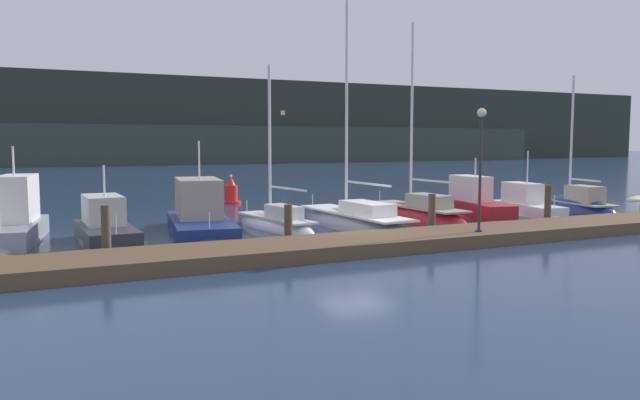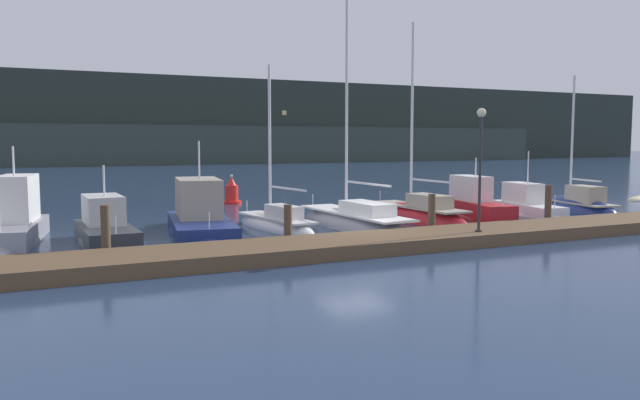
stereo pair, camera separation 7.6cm
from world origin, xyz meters
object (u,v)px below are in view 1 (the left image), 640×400
motorboat_berth_8 (474,210)px  rowboat_adrift (640,200)px  motorboat_berth_9 (526,209)px  sailboat_berth_7 (418,219)px  sailboat_berth_6 (355,226)px  dock_lamppost (481,150)px  channel_buoy (231,193)px  sailboat_berth_5 (276,227)px  motorboat_berth_3 (106,237)px  motorboat_berth_2 (16,229)px  sailboat_berth_10 (576,210)px  motorboat_berth_4 (200,223)px

motorboat_berth_8 → rowboat_adrift: motorboat_berth_8 is taller
motorboat_berth_9 → sailboat_berth_7: bearing=179.1°
motorboat_berth_9 → rowboat_adrift: size_ratio=1.81×
sailboat_berth_6 → motorboat_berth_8: bearing=5.2°
dock_lamppost → channel_buoy: bearing=101.5°
channel_buoy → rowboat_adrift: size_ratio=0.59×
sailboat_berth_5 → sailboat_berth_6: 3.30m
motorboat_berth_3 → dock_lamppost: bearing=-25.7°
motorboat_berth_8 → dock_lamppost: (-4.81, -6.12, 2.93)m
motorboat_berth_3 → dock_lamppost: (11.96, -5.75, 3.07)m
sailboat_berth_5 → motorboat_berth_8: size_ratio=1.30×
sailboat_berth_6 → sailboat_berth_7: bearing=11.7°
motorboat_berth_2 → dock_lamppost: 16.90m
channel_buoy → rowboat_adrift: channel_buoy is taller
motorboat_berth_2 → sailboat_berth_10: size_ratio=0.78×
motorboat_berth_9 → dock_lamppost: size_ratio=1.21×
motorboat_berth_3 → sailboat_berth_10: size_ratio=0.68×
motorboat_berth_3 → rowboat_adrift: motorboat_berth_3 is taller
sailboat_berth_5 → motorboat_berth_9: size_ratio=1.42×
sailboat_berth_5 → sailboat_berth_6: size_ratio=0.72×
sailboat_berth_6 → sailboat_berth_10: sailboat_berth_6 is taller
motorboat_berth_9 → channel_buoy: 16.46m
sailboat_berth_5 → channel_buoy: sailboat_berth_5 is taller
sailboat_berth_6 → motorboat_berth_2: bearing=170.8°
motorboat_berth_3 → sailboat_berth_10: bearing=0.6°
channel_buoy → motorboat_berth_9: bearing=-44.6°
motorboat_berth_8 → channel_buoy: motorboat_berth_8 is taller
motorboat_berth_8 → sailboat_berth_10: (6.46, -0.15, -0.28)m
channel_buoy → dock_lamppost: bearing=-78.5°
channel_buoy → sailboat_berth_10: bearing=-38.3°
sailboat_berth_7 → rowboat_adrift: sailboat_berth_7 is taller
motorboat_berth_2 → motorboat_berth_3: bearing=-32.5°
sailboat_berth_6 → sailboat_berth_10: (13.27, 0.46, 0.02)m
sailboat_berth_10 → dock_lamppost: bearing=-152.1°
rowboat_adrift → sailboat_berth_7: bearing=-171.4°
motorboat_berth_2 → motorboat_berth_9: size_ratio=1.16×
motorboat_berth_3 → rowboat_adrift: bearing=5.9°
motorboat_berth_3 → motorboat_berth_4: bearing=21.2°
channel_buoy → sailboat_berth_7: bearing=-65.1°
sailboat_berth_5 → dock_lamppost: size_ratio=1.71×
sailboat_berth_6 → rowboat_adrift: bearing=9.1°
motorboat_berth_3 → dock_lamppost: size_ratio=1.24×
motorboat_berth_8 → motorboat_berth_9: 3.31m
rowboat_adrift → sailboat_berth_6: bearing=-170.9°
motorboat_berth_3 → sailboat_berth_7: sailboat_berth_7 is taller
motorboat_berth_8 → rowboat_adrift: size_ratio=1.96×
motorboat_berth_4 → motorboat_berth_8: (12.98, -1.09, 0.02)m
motorboat_berth_2 → sailboat_berth_7: bearing=-4.5°
sailboat_berth_5 → channel_buoy: (1.52, 11.12, 0.51)m
motorboat_berth_2 → rowboat_adrift: bearing=2.5°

